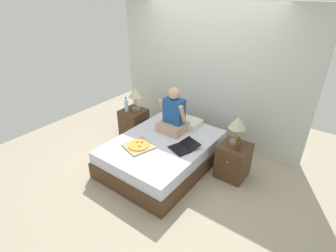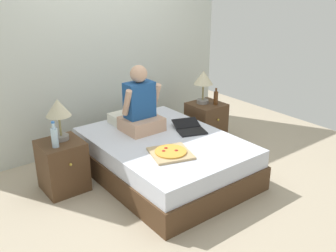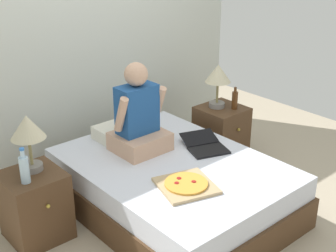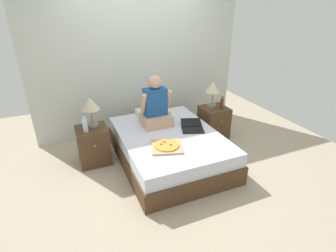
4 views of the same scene
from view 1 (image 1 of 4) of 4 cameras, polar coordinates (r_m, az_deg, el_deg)
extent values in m
plane|color=tan|center=(4.49, -1.11, -8.32)|extent=(5.74, 5.74, 0.00)
cube|color=silver|center=(4.92, 8.34, 11.16)|extent=(3.74, 0.12, 2.50)
cube|color=#4C331E|center=(4.41, -1.12, -6.91)|extent=(1.42, 1.92, 0.27)
cube|color=silver|center=(4.28, -1.15, -4.37)|extent=(1.38, 1.86, 0.20)
cube|color=#4C331E|center=(5.21, -7.42, 0.63)|extent=(0.44, 0.44, 0.56)
sphere|color=gold|center=(5.01, -9.34, 0.76)|extent=(0.03, 0.03, 0.03)
cylinder|color=gray|center=(5.08, -6.92, 3.76)|extent=(0.16, 0.16, 0.05)
cylinder|color=olive|center=(5.03, -7.01, 5.16)|extent=(0.02, 0.02, 0.22)
cone|color=beige|center=(4.95, -7.14, 7.28)|extent=(0.26, 0.26, 0.18)
cylinder|color=silver|center=(5.04, -9.06, 4.34)|extent=(0.07, 0.07, 0.20)
cylinder|color=silver|center=(4.99, -9.17, 5.70)|extent=(0.03, 0.03, 0.06)
cylinder|color=blue|center=(4.97, -9.20, 6.09)|extent=(0.04, 0.04, 0.02)
cube|color=#4C331E|center=(4.22, 13.99, -7.34)|extent=(0.44, 0.44, 0.56)
sphere|color=gold|center=(3.97, 12.78, -7.67)|extent=(0.03, 0.03, 0.03)
cylinder|color=gray|center=(4.10, 14.39, -3.40)|extent=(0.16, 0.16, 0.05)
cylinder|color=olive|center=(4.04, 14.61, -1.77)|extent=(0.02, 0.02, 0.22)
cone|color=beige|center=(3.94, 14.96, 0.74)|extent=(0.26, 0.26, 0.18)
cylinder|color=#512D14|center=(3.92, 14.95, -3.98)|extent=(0.06, 0.06, 0.18)
cylinder|color=#512D14|center=(3.86, 15.15, -2.54)|extent=(0.03, 0.03, 0.05)
cube|color=silver|center=(4.68, 3.94, 0.87)|extent=(0.52, 0.34, 0.12)
cube|color=tan|center=(4.47, 1.08, -0.16)|extent=(0.44, 0.40, 0.16)
cube|color=#1E4C8C|center=(4.37, 1.34, 3.34)|extent=(0.34, 0.20, 0.42)
sphere|color=tan|center=(4.24, 1.39, 7.13)|extent=(0.20, 0.20, 0.20)
cylinder|color=tan|center=(4.43, -1.15, 4.02)|extent=(0.07, 0.18, 0.32)
cylinder|color=tan|center=(4.22, 3.16, 2.67)|extent=(0.07, 0.18, 0.32)
cube|color=black|center=(4.00, 2.49, -5.12)|extent=(0.38, 0.32, 0.02)
cube|color=black|center=(4.09, 4.85, -3.81)|extent=(0.36, 0.29, 0.06)
cube|color=tan|center=(4.10, -6.43, -4.38)|extent=(0.50, 0.50, 0.03)
cylinder|color=gold|center=(4.09, -6.44, -4.14)|extent=(0.33, 0.33, 0.02)
cylinder|color=maroon|center=(4.14, -6.69, -3.52)|extent=(0.04, 0.04, 0.00)
cylinder|color=maroon|center=(4.03, -6.21, -4.44)|extent=(0.04, 0.04, 0.00)
cylinder|color=maroon|center=(4.13, -5.70, -3.55)|extent=(0.04, 0.04, 0.00)
camera|label=2|loc=(4.59, -57.21, 9.23)|focal=40.00mm
camera|label=3|loc=(4.53, -51.53, 13.17)|focal=50.00mm
camera|label=4|loc=(3.62, -58.42, 7.71)|focal=28.00mm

